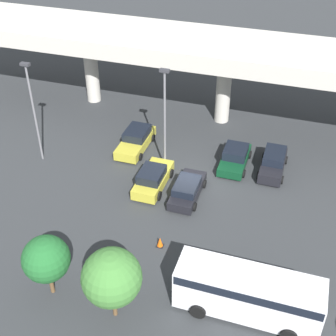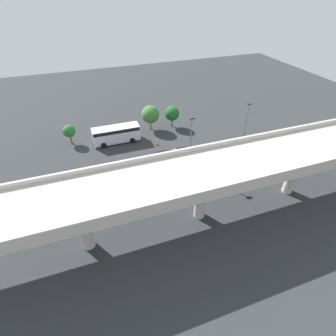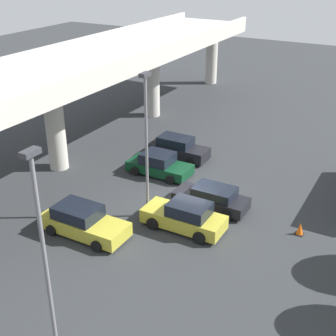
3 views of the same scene
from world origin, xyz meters
name	(u,v)px [view 3 (image 3 of 3)]	position (x,y,z in m)	size (l,w,h in m)	color
ground_plane	(192,203)	(0.00, 0.00, 0.00)	(109.78, 109.78, 0.00)	#2D3033
highway_overpass	(50,83)	(0.00, 10.41, 6.06)	(52.52, 7.43, 7.46)	#BCB7AD
parked_car_0	(83,221)	(-5.76, 3.69, 0.74)	(2.17, 4.87, 1.61)	gold
parked_car_1	(185,216)	(-2.65, -0.88, 0.76)	(2.09, 4.57, 1.64)	gold
parked_car_2	(212,198)	(0.11, -1.23, 0.67)	(2.01, 4.42, 1.40)	black
parked_car_3	(159,164)	(2.56, 3.79, 0.70)	(2.18, 4.37, 1.52)	#0C381E
parked_car_4	(178,148)	(5.55, 3.93, 0.76)	(1.97, 4.41, 1.61)	black
lamp_post_near_aisle	(42,239)	(-12.40, -0.18, 4.81)	(0.70, 0.35, 8.24)	slate
lamp_post_mid_lot	(146,137)	(-2.53, 1.58, 4.88)	(0.70, 0.35, 8.37)	slate
traffic_cone	(300,229)	(-0.16, -6.57, 0.33)	(0.44, 0.44, 0.70)	black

